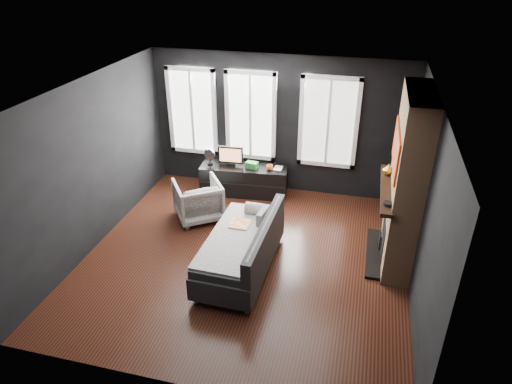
% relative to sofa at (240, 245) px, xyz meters
% --- Properties ---
extents(floor, '(5.00, 5.00, 0.00)m').
position_rel_sofa_xyz_m(floor, '(-0.00, 0.28, -0.43)').
color(floor, black).
rests_on(floor, ground).
extents(ceiling, '(5.00, 5.00, 0.00)m').
position_rel_sofa_xyz_m(ceiling, '(-0.00, 0.28, 2.27)').
color(ceiling, white).
rests_on(ceiling, ground).
extents(wall_back, '(5.00, 0.02, 2.70)m').
position_rel_sofa_xyz_m(wall_back, '(-0.00, 2.78, 0.92)').
color(wall_back, black).
rests_on(wall_back, ground).
extents(wall_left, '(0.02, 5.00, 2.70)m').
position_rel_sofa_xyz_m(wall_left, '(-2.50, 0.28, 0.92)').
color(wall_left, black).
rests_on(wall_left, ground).
extents(wall_right, '(0.02, 5.00, 2.70)m').
position_rel_sofa_xyz_m(wall_right, '(2.50, 0.28, 0.92)').
color(wall_right, black).
rests_on(wall_right, ground).
extents(windows, '(4.00, 0.16, 1.76)m').
position_rel_sofa_xyz_m(windows, '(-0.45, 2.74, 1.95)').
color(windows, white).
rests_on(windows, wall_back).
extents(fireplace, '(0.70, 1.62, 2.70)m').
position_rel_sofa_xyz_m(fireplace, '(2.30, 0.88, 0.92)').
color(fireplace, '#93724C').
rests_on(fireplace, floor).
extents(sofa, '(1.06, 2.03, 0.86)m').
position_rel_sofa_xyz_m(sofa, '(0.00, 0.00, 0.00)').
color(sofa, '#262628').
rests_on(sofa, floor).
extents(stripe_pillow, '(0.15, 0.38, 0.37)m').
position_rel_sofa_xyz_m(stripe_pillow, '(0.24, 0.48, 0.19)').
color(stripe_pillow, gray).
rests_on(stripe_pillow, sofa).
extents(armchair, '(1.06, 1.04, 0.80)m').
position_rel_sofa_xyz_m(armchair, '(-1.15, 1.27, -0.03)').
color(armchair, white).
rests_on(armchair, floor).
extents(media_console, '(1.74, 0.68, 0.59)m').
position_rel_sofa_xyz_m(media_console, '(-0.60, 2.38, -0.14)').
color(media_console, black).
rests_on(media_console, floor).
extents(monitor, '(0.51, 0.14, 0.45)m').
position_rel_sofa_xyz_m(monitor, '(-0.86, 2.37, 0.38)').
color(monitor, black).
rests_on(monitor, media_console).
extents(desk_fan, '(0.29, 0.29, 0.34)m').
position_rel_sofa_xyz_m(desk_fan, '(-1.28, 2.34, 0.32)').
color(desk_fan, gray).
rests_on(desk_fan, media_console).
extents(mug, '(0.13, 0.11, 0.13)m').
position_rel_sofa_xyz_m(mug, '(-0.08, 2.36, 0.22)').
color(mug, orange).
rests_on(mug, media_console).
extents(book, '(0.16, 0.03, 0.22)m').
position_rel_sofa_xyz_m(book, '(-0.01, 2.45, 0.26)').
color(book, '#A59A84').
rests_on(book, media_console).
extents(storage_box, '(0.24, 0.18, 0.12)m').
position_rel_sofa_xyz_m(storage_box, '(-0.43, 2.36, 0.22)').
color(storage_box, '#256C2C').
rests_on(storage_box, media_console).
extents(mantel_vase, '(0.22, 0.22, 0.17)m').
position_rel_sofa_xyz_m(mantel_vase, '(2.05, 1.33, 0.89)').
color(mantel_vase, gold).
rests_on(mantel_vase, fireplace).
extents(mantel_clock, '(0.14, 0.14, 0.04)m').
position_rel_sofa_xyz_m(mantel_clock, '(2.05, 0.33, 0.82)').
color(mantel_clock, black).
rests_on(mantel_clock, fireplace).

